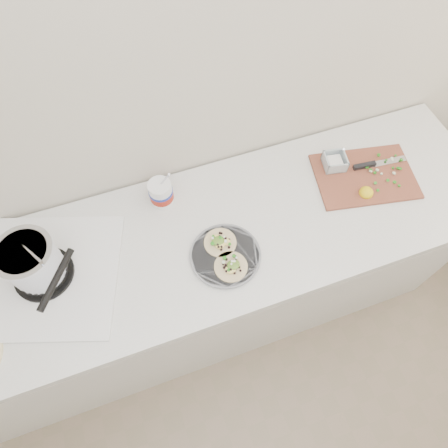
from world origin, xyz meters
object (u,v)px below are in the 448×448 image
object	(u,v)px
tub	(161,191)
cutboard	(363,173)
taco_plate	(225,254)
stove	(37,267)

from	to	relation	value
tub	cutboard	distance (m)	0.83
tub	cutboard	world-z (taller)	tub
taco_plate	cutboard	world-z (taller)	cutboard
stove	taco_plate	world-z (taller)	stove
taco_plate	tub	bearing A→B (deg)	115.61
stove	cutboard	distance (m)	1.30
taco_plate	cutboard	xyz separation A→B (m)	(0.66, 0.16, -0.00)
taco_plate	cutboard	bearing A→B (deg)	13.42
cutboard	tub	bearing A→B (deg)	-179.88
stove	tub	size ratio (longest dim) A/B	3.03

